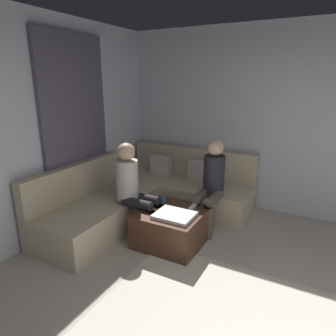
{
  "coord_description": "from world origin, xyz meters",
  "views": [
    {
      "loc": [
        0.1,
        -1.58,
        1.94
      ],
      "look_at": [
        -1.63,
        1.63,
        0.85
      ],
      "focal_mm": 31.81,
      "sensor_mm": 36.0,
      "label": 1
    }
  ],
  "objects_px": {
    "ottoman": "(172,227)",
    "person_on_couch_side": "(134,186)",
    "sectional_couch": "(149,197)",
    "person_on_couch_back": "(211,181)",
    "coffee_mug": "(163,199)",
    "game_remote": "(193,207)"
  },
  "relations": [
    {
      "from": "ottoman",
      "to": "person_on_couch_side",
      "type": "bearing_deg",
      "value": -176.52
    },
    {
      "from": "person_on_couch_back",
      "to": "game_remote",
      "type": "bearing_deg",
      "value": 77.77
    },
    {
      "from": "sectional_couch",
      "to": "ottoman",
      "type": "xyz_separation_m",
      "value": [
        0.67,
        -0.56,
        -0.07
      ]
    },
    {
      "from": "ottoman",
      "to": "person_on_couch_side",
      "type": "xyz_separation_m",
      "value": [
        -0.52,
        -0.03,
        0.45
      ]
    },
    {
      "from": "ottoman",
      "to": "person_on_couch_back",
      "type": "xyz_separation_m",
      "value": [
        0.26,
        0.61,
        0.45
      ]
    },
    {
      "from": "coffee_mug",
      "to": "ottoman",
      "type": "bearing_deg",
      "value": -39.29
    },
    {
      "from": "game_remote",
      "to": "person_on_couch_side",
      "type": "xyz_separation_m",
      "value": [
        -0.7,
        -0.25,
        0.23
      ]
    },
    {
      "from": "game_remote",
      "to": "person_on_couch_side",
      "type": "bearing_deg",
      "value": -160.2
    },
    {
      "from": "game_remote",
      "to": "person_on_couch_back",
      "type": "xyz_separation_m",
      "value": [
        0.08,
        0.39,
        0.23
      ]
    },
    {
      "from": "ottoman",
      "to": "person_on_couch_back",
      "type": "relative_size",
      "value": 0.63
    },
    {
      "from": "coffee_mug",
      "to": "person_on_couch_back",
      "type": "relative_size",
      "value": 0.08
    },
    {
      "from": "coffee_mug",
      "to": "game_remote",
      "type": "xyz_separation_m",
      "value": [
        0.4,
        0.04,
        -0.04
      ]
    },
    {
      "from": "person_on_couch_back",
      "to": "person_on_couch_side",
      "type": "distance_m",
      "value": 1.01
    },
    {
      "from": "sectional_couch",
      "to": "ottoman",
      "type": "relative_size",
      "value": 3.36
    },
    {
      "from": "ottoman",
      "to": "coffee_mug",
      "type": "relative_size",
      "value": 8.0
    },
    {
      "from": "coffee_mug",
      "to": "person_on_couch_back",
      "type": "height_order",
      "value": "person_on_couch_back"
    },
    {
      "from": "game_remote",
      "to": "ottoman",
      "type": "bearing_deg",
      "value": -129.29
    },
    {
      "from": "game_remote",
      "to": "person_on_couch_side",
      "type": "relative_size",
      "value": 0.12
    },
    {
      "from": "sectional_couch",
      "to": "coffee_mug",
      "type": "height_order",
      "value": "sectional_couch"
    },
    {
      "from": "sectional_couch",
      "to": "coffee_mug",
      "type": "bearing_deg",
      "value": -40.13
    },
    {
      "from": "sectional_couch",
      "to": "person_on_couch_back",
      "type": "distance_m",
      "value": 1.01
    },
    {
      "from": "person_on_couch_back",
      "to": "person_on_couch_side",
      "type": "relative_size",
      "value": 1.0
    }
  ]
}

